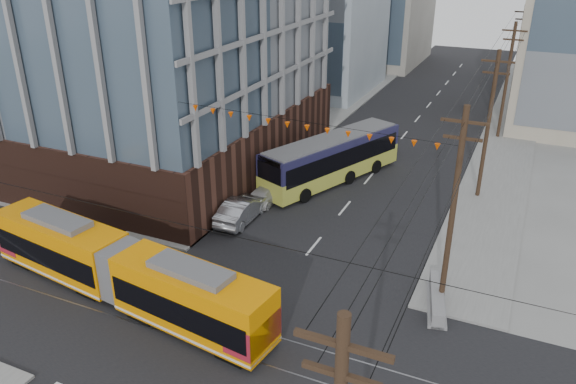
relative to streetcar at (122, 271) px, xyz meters
name	(u,v)px	position (x,y,z in m)	size (l,w,h in m)	color
bg_bldg_nw_near	(303,15)	(-9.84, 47.52, 7.22)	(18.00, 16.00, 18.00)	#8C99A5
utility_pole_far	(518,54)	(15.66, 51.52, 3.72)	(0.30, 0.30, 11.00)	black
streetcar	(122,271)	(0.00, 0.00, 0.00)	(18.44, 2.59, 3.55)	orange
city_bus	(332,159)	(4.50, 19.88, 0.11)	(2.89, 13.34, 3.78)	#1C1B3D
parked_car_silver	(242,209)	(1.28, 10.79, -0.94)	(1.77, 5.07, 1.67)	gray
parked_car_white	(267,194)	(1.53, 14.13, -1.14)	(1.78, 4.37, 1.27)	#B4B4B4
parked_car_grey	(310,161)	(1.96, 21.56, -1.07)	(2.33, 5.06, 1.41)	#4E5154
jersey_barrier	(437,298)	(15.46, 6.40, -1.35)	(0.96, 4.28, 0.86)	gray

